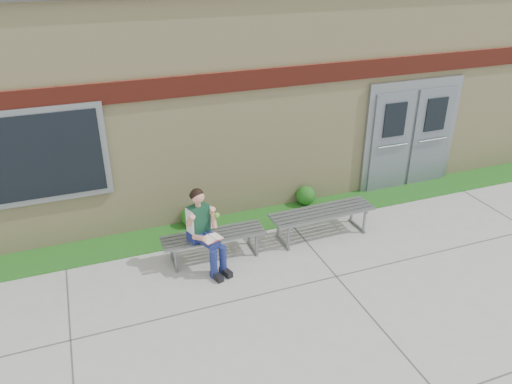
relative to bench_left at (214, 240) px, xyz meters
name	(u,v)px	position (x,y,z in m)	size (l,w,h in m)	color
ground	(292,311)	(0.65, -1.71, -0.34)	(80.00, 80.00, 0.00)	#9E9E99
grass_strip	(235,224)	(0.65, 0.89, -0.33)	(16.00, 0.80, 0.02)	#1A5416
school_building	(185,72)	(0.65, 4.28, 1.76)	(16.20, 6.22, 4.20)	beige
bench_left	(214,240)	(0.00, 0.00, 0.00)	(1.71, 0.50, 0.44)	slate
bench_right	(322,216)	(2.00, 0.00, 0.04)	(1.91, 0.57, 0.49)	slate
girl	(204,229)	(-0.20, -0.20, 0.36)	(0.60, 0.86, 1.35)	navy
shrub_mid	(191,217)	(-0.12, 1.14, -0.14)	(0.36, 0.36, 0.36)	#1A5416
shrub_east	(306,195)	(2.24, 1.14, -0.13)	(0.39, 0.39, 0.39)	#1A5416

